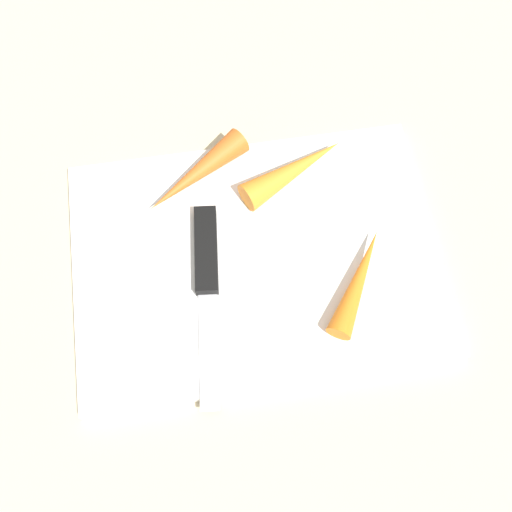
{
  "coord_description": "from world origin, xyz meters",
  "views": [
    {
      "loc": [
        -0.04,
        -0.23,
        0.56
      ],
      "look_at": [
        0.0,
        0.0,
        0.01
      ],
      "focal_mm": 42.78,
      "sensor_mm": 36.0,
      "label": 1
    }
  ],
  "objects_px": {
    "knife": "(206,263)",
    "carrot_shortest": "(358,281)",
    "cutting_board": "(256,258)",
    "carrot_medium": "(294,170)",
    "carrot_longest": "(196,174)"
  },
  "relations": [
    {
      "from": "carrot_medium",
      "to": "carrot_shortest",
      "type": "relative_size",
      "value": 1.03
    },
    {
      "from": "knife",
      "to": "carrot_shortest",
      "type": "bearing_deg",
      "value": 78.63
    },
    {
      "from": "knife",
      "to": "carrot_shortest",
      "type": "height_order",
      "value": "carrot_shortest"
    },
    {
      "from": "knife",
      "to": "carrot_medium",
      "type": "distance_m",
      "value": 0.13
    },
    {
      "from": "knife",
      "to": "carrot_medium",
      "type": "relative_size",
      "value": 1.71
    },
    {
      "from": "cutting_board",
      "to": "knife",
      "type": "relative_size",
      "value": 1.79
    },
    {
      "from": "knife",
      "to": "carrot_medium",
      "type": "height_order",
      "value": "carrot_medium"
    },
    {
      "from": "cutting_board",
      "to": "carrot_medium",
      "type": "distance_m",
      "value": 0.1
    },
    {
      "from": "cutting_board",
      "to": "knife",
      "type": "xyz_separation_m",
      "value": [
        -0.05,
        -0.0,
        0.01
      ]
    },
    {
      "from": "cutting_board",
      "to": "knife",
      "type": "bearing_deg",
      "value": -177.82
    },
    {
      "from": "knife",
      "to": "carrot_longest",
      "type": "distance_m",
      "value": 0.1
    },
    {
      "from": "carrot_medium",
      "to": "carrot_longest",
      "type": "distance_m",
      "value": 0.1
    },
    {
      "from": "carrot_longest",
      "to": "carrot_medium",
      "type": "bearing_deg",
      "value": 139.69
    },
    {
      "from": "carrot_medium",
      "to": "carrot_longest",
      "type": "xyz_separation_m",
      "value": [
        -0.1,
        0.01,
        -0.0
      ]
    },
    {
      "from": "carrot_longest",
      "to": "carrot_shortest",
      "type": "bearing_deg",
      "value": 101.12
    }
  ]
}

